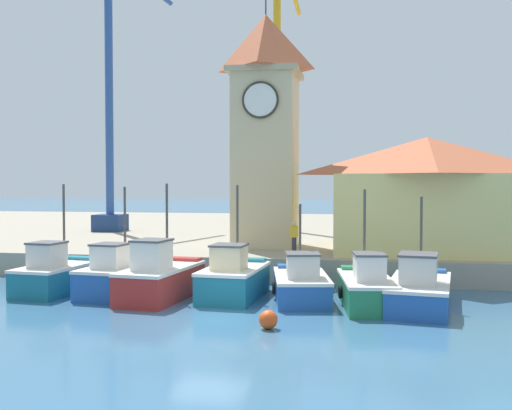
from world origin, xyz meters
name	(u,v)px	position (x,y,z in m)	size (l,w,h in m)	color
ground_plane	(210,317)	(0.00, 0.00, 0.00)	(300.00, 300.00, 0.00)	#386689
quay_wharf	(298,234)	(0.00, 27.06, 0.57)	(120.00, 40.00, 1.14)	#9E937F
fishing_boat_far_left	(57,275)	(-7.46, 3.33, 0.75)	(2.31, 4.27, 4.52)	#196B7F
fishing_boat_left_outer	(119,276)	(-4.72, 3.32, 0.76)	(2.42, 4.25, 4.41)	#2356A8
fishing_boat_left_inner	(160,278)	(-2.75, 2.76, 0.82)	(2.44, 4.78, 4.55)	#AD2823
fishing_boat_mid_left	(234,279)	(0.05, 3.46, 0.78)	(2.29, 4.33, 4.48)	#196B7F
fishing_boat_center	(301,284)	(2.73, 3.45, 0.66)	(2.75, 4.65, 3.73)	#2356A8
fishing_boat_mid_right	(366,288)	(5.22, 2.75, 0.71)	(2.35, 4.73, 4.32)	#237A4C
fishing_boat_right_inner	(419,290)	(7.11, 2.77, 0.69)	(2.82, 5.30, 4.05)	#2356A8
clock_tower	(266,124)	(-0.13, 12.33, 7.74)	(3.74, 3.74, 14.05)	beige
warehouse_right	(427,194)	(8.15, 10.99, 4.05)	(9.23, 6.69, 5.69)	#E5D17A
port_crane_near	(278,114)	(-1.21, 24.34, 9.67)	(2.00, 10.07, 21.59)	#976E11
port_crane_far	(111,117)	(-12.69, 20.65, 9.26)	(3.77, 8.02, 20.66)	navy
mooring_buoy	(268,320)	(2.20, -1.26, 0.30)	(0.60, 0.60, 0.60)	#E54C19
dock_worker_near_tower	(294,237)	(1.85, 8.62, 1.99)	(0.34, 0.22, 1.62)	#33333D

